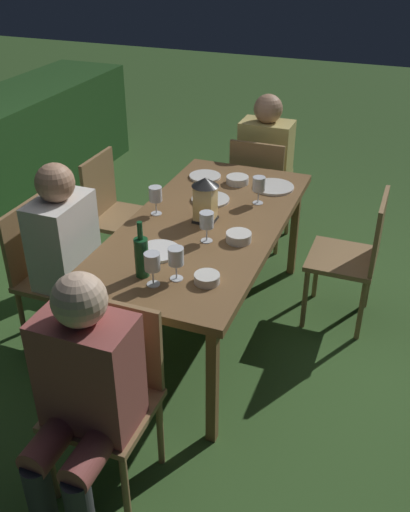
{
  "coord_description": "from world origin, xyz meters",
  "views": [
    {
      "loc": [
        -2.71,
        -1.03,
        2.24
      ],
      "look_at": [
        0.0,
        0.0,
        0.52
      ],
      "focal_mm": 40.31,
      "sensor_mm": 36.0,
      "label": 1
    }
  ],
  "objects_px": {
    "wine_glass_d": "(176,258)",
    "plate_d": "(205,176)",
    "bowl_salad": "(238,180)",
    "chair_side_left_b": "(355,253)",
    "chair_head_far": "(259,187)",
    "green_bottle_on_table": "(142,256)",
    "person_in_mustard": "(267,159)",
    "plate_c": "(274,187)",
    "person_in_rust": "(82,394)",
    "wine_glass_b": "(207,221)",
    "plate_a": "(159,251)",
    "chair_head_near": "(110,390)",
    "wine_glass_a": "(155,196)",
    "lantern_centerpiece": "(205,197)",
    "dining_table": "(205,231)",
    "person_in_cream": "(75,252)",
    "bowl_bread": "(207,278)",
    "chair_side_right_b": "(116,211)",
    "wine_glass_e": "(153,263)",
    "bowl_olives": "(239,237)",
    "plate_b": "(210,199)",
    "wine_glass_c": "(259,185)"
  },
  "relations": [
    {
      "from": "chair_side_left_b",
      "to": "wine_glass_b",
      "type": "height_order",
      "value": "wine_glass_b"
    },
    {
      "from": "chair_side_right_b",
      "to": "chair_head_far",
      "type": "distance_m",
      "value": 1.1
    },
    {
      "from": "wine_glass_b",
      "to": "plate_a",
      "type": "bearing_deg",
      "value": 136.89
    },
    {
      "from": "person_in_mustard",
      "to": "chair_side_left_b",
      "type": "height_order",
      "value": "person_in_mustard"
    },
    {
      "from": "chair_head_far",
      "to": "wine_glass_d",
      "type": "xyz_separation_m",
      "value": [
        -1.75,
        -0.08,
        0.37
      ]
    },
    {
      "from": "chair_head_far",
      "to": "wine_glass_c",
      "type": "distance_m",
      "value": 0.91
    },
    {
      "from": "person_in_rust",
      "to": "chair_side_right_b",
      "type": "bearing_deg",
      "value": 25.0
    },
    {
      "from": "chair_head_near",
      "to": "wine_glass_e",
      "type": "distance_m",
      "value": 0.6
    },
    {
      "from": "wine_glass_d",
      "to": "plate_d",
      "type": "relative_size",
      "value": 0.8
    },
    {
      "from": "person_in_mustard",
      "to": "bowl_salad",
      "type": "height_order",
      "value": "person_in_mustard"
    },
    {
      "from": "chair_head_near",
      "to": "bowl_bread",
      "type": "xyz_separation_m",
      "value": [
        0.57,
        -0.23,
        0.28
      ]
    },
    {
      "from": "wine_glass_a",
      "to": "wine_glass_b",
      "type": "relative_size",
      "value": 1.0
    },
    {
      "from": "chair_head_near",
      "to": "bowl_olives",
      "type": "xyz_separation_m",
      "value": [
        1.01,
        -0.25,
        0.28
      ]
    },
    {
      "from": "person_in_cream",
      "to": "chair_head_near",
      "type": "xyz_separation_m",
      "value": [
        -0.74,
        -0.62,
        -0.15
      ]
    },
    {
      "from": "person_in_cream",
      "to": "plate_a",
      "type": "xyz_separation_m",
      "value": [
        0.0,
        -0.52,
        0.11
      ]
    },
    {
      "from": "person_in_mustard",
      "to": "person_in_cream",
      "type": "height_order",
      "value": "same"
    },
    {
      "from": "plate_a",
      "to": "wine_glass_a",
      "type": "bearing_deg",
      "value": 26.78
    },
    {
      "from": "dining_table",
      "to": "plate_c",
      "type": "bearing_deg",
      "value": -21.69
    },
    {
      "from": "chair_side_left_b",
      "to": "dining_table",
      "type": "bearing_deg",
      "value": 116.41
    },
    {
      "from": "person_in_mustard",
      "to": "plate_c",
      "type": "xyz_separation_m",
      "value": [
        -0.74,
        -0.24,
        0.11
      ]
    },
    {
      "from": "chair_head_far",
      "to": "bowl_olives",
      "type": "height_order",
      "value": "chair_head_far"
    },
    {
      "from": "bowl_salad",
      "to": "chair_side_left_b",
      "type": "bearing_deg",
      "value": -102.94
    },
    {
      "from": "person_in_mustard",
      "to": "wine_glass_b",
      "type": "distance_m",
      "value": 1.56
    },
    {
      "from": "chair_side_right_b",
      "to": "bowl_olives",
      "type": "xyz_separation_m",
      "value": [
        -0.54,
        -1.06,
        0.28
      ]
    },
    {
      "from": "wine_glass_b",
      "to": "wine_glass_d",
      "type": "distance_m",
      "value": 0.4
    },
    {
      "from": "plate_d",
      "to": "person_in_cream",
      "type": "bearing_deg",
      "value": 159.08
    },
    {
      "from": "bowl_salad",
      "to": "chair_head_near",
      "type": "bearing_deg",
      "value": 179.86
    },
    {
      "from": "chair_head_far",
      "to": "green_bottle_on_table",
      "type": "relative_size",
      "value": 3.0
    },
    {
      "from": "person_in_rust",
      "to": "wine_glass_b",
      "type": "height_order",
      "value": "person_in_rust"
    },
    {
      "from": "person_in_rust",
      "to": "wine_glass_a",
      "type": "xyz_separation_m",
      "value": [
        1.34,
        0.3,
        0.22
      ]
    },
    {
      "from": "bowl_bread",
      "to": "plate_a",
      "type": "bearing_deg",
      "value": 62.32
    },
    {
      "from": "chair_side_right_b",
      "to": "person_in_mustard",
      "type": "xyz_separation_m",
      "value": [
        0.94,
        -0.82,
        0.15
      ]
    },
    {
      "from": "lantern_centerpiece",
      "to": "green_bottle_on_table",
      "type": "xyz_separation_m",
      "value": [
        -0.65,
        0.08,
        -0.04
      ]
    },
    {
      "from": "person_in_rust",
      "to": "chair_side_left_b",
      "type": "bearing_deg",
      "value": -25.0
    },
    {
      "from": "chair_head_near",
      "to": "wine_glass_e",
      "type": "height_order",
      "value": "wine_glass_e"
    },
    {
      "from": "wine_glass_a",
      "to": "plate_c",
      "type": "xyz_separation_m",
      "value": [
        0.61,
        -0.54,
        -0.11
      ]
    },
    {
      "from": "wine_glass_b",
      "to": "wine_glass_e",
      "type": "bearing_deg",
      "value": 170.15
    },
    {
      "from": "chair_head_near",
      "to": "person_in_rust",
      "type": "height_order",
      "value": "person_in_rust"
    },
    {
      "from": "bowl_olives",
      "to": "plate_b",
      "type": "bearing_deg",
      "value": 36.98
    },
    {
      "from": "chair_head_near",
      "to": "wine_glass_a",
      "type": "distance_m",
      "value": 1.24
    },
    {
      "from": "wine_glass_e",
      "to": "chair_head_far",
      "type": "bearing_deg",
      "value": 0.05
    },
    {
      "from": "wine_glass_a",
      "to": "wine_glass_c",
      "type": "height_order",
      "value": "same"
    },
    {
      "from": "bowl_salad",
      "to": "lantern_centerpiece",
      "type": "bearing_deg",
      "value": 179.05
    },
    {
      "from": "lantern_centerpiece",
      "to": "chair_side_left_b",
      "type": "bearing_deg",
      "value": -64.84
    },
    {
      "from": "person_in_rust",
      "to": "plate_d",
      "type": "distance_m",
      "value": 1.97
    },
    {
      "from": "wine_glass_d",
      "to": "plate_d",
      "type": "bearing_deg",
      "value": 14.6
    },
    {
      "from": "wine_glass_e",
      "to": "bowl_bread",
      "type": "bearing_deg",
      "value": -64.91
    },
    {
      "from": "chair_side_left_b",
      "to": "wine_glass_d",
      "type": "relative_size",
      "value": 5.15
    },
    {
      "from": "person_in_rust",
      "to": "plate_b",
      "type": "distance_m",
      "value": 1.63
    },
    {
      "from": "wine_glass_d",
      "to": "bowl_bread",
      "type": "distance_m",
      "value": 0.18
    }
  ]
}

